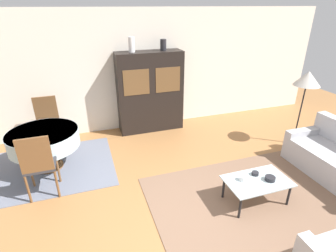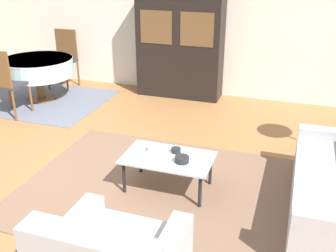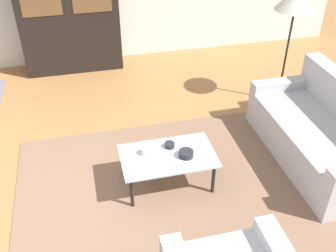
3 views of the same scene
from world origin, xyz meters
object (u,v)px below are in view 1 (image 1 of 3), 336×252
dining_chair_near (39,163)px  dining_chair_far (47,120)px  cup (243,178)px  vase_tall (131,45)px  floor_lamp (307,81)px  bowl (270,178)px  dining_table (44,139)px  bowl_small (255,173)px  coffee_table (257,182)px  display_cabinet (150,92)px  vase_short (163,45)px

dining_chair_near → dining_chair_far: (0.00, 1.66, 0.00)m
cup → vase_tall: (-0.97, 2.96, 1.55)m
floor_lamp → bowl: 2.42m
dining_table → bowl_small: (3.08, -1.87, -0.17)m
coffee_table → display_cabinet: (-0.81, 3.03, 0.56)m
bowl_small → cup: bearing=-167.3°
dining_chair_far → floor_lamp: 5.24m
floor_lamp → vase_short: vase_short is taller
floor_lamp → bowl_small: 2.42m
vase_short → coffee_table: bearing=-80.9°
bowl → bowl_small: (-0.12, 0.18, -0.01)m
cup → bowl_small: (0.26, 0.06, -0.01)m
display_cabinet → bowl_small: (0.86, -2.90, -0.50)m
display_cabinet → dining_table: 2.48m
dining_table → floor_lamp: size_ratio=0.76×
vase_tall → dining_table: bearing=-150.9°
bowl → cup: bearing=161.6°
dining_chair_near → bowl: dining_chair_near is taller
dining_chair_far → bowl: 4.31m
display_cabinet → dining_table: (-2.23, -1.03, -0.33)m
display_cabinet → vase_tall: (-0.37, 0.00, 1.07)m
floor_lamp → vase_short: bearing=144.5°
bowl_small → vase_tall: 3.52m
dining_chair_near → dining_chair_far: same height
dining_table → dining_chair_far: size_ratio=1.13×
dining_chair_far → floor_lamp: floor_lamp is taller
floor_lamp → bowl_small: bearing=-147.8°
dining_table → cup: size_ratio=12.63×
coffee_table → dining_chair_near: 3.26m
display_cabinet → dining_table: display_cabinet is taller
dining_chair_near → bowl_small: dining_chair_near is taller
bowl_small → coffee_table: bearing=-110.5°
dining_table → vase_short: (2.55, 1.03, 1.36)m
dining_table → dining_chair_near: 0.83m
cup → bowl: (0.38, -0.13, -0.00)m
dining_chair_near → vase_short: (2.55, 1.86, 1.34)m
dining_table → vase_short: vase_short is taller
dining_chair_far → vase_tall: vase_tall is taller
display_cabinet → floor_lamp: display_cabinet is taller
bowl → vase_tall: size_ratio=0.48×
display_cabinet → coffee_table: bearing=-75.0°
bowl → bowl_small: size_ratio=1.43×
dining_chair_near → dining_chair_far: size_ratio=1.00×
dining_chair_near → floor_lamp: bearing=1.7°
coffee_table → dining_chair_near: bearing=159.0°
bowl → bowl_small: bearing=123.8°
dining_chair_far → bowl_small: bearing=138.8°
display_cabinet → bowl_small: display_cabinet is taller
display_cabinet → vase_short: vase_short is taller
dining_chair_near → vase_tall: 2.97m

